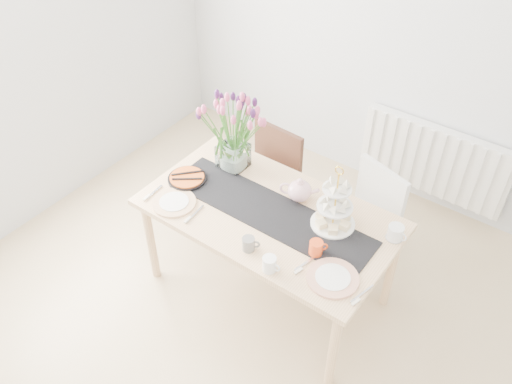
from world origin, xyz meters
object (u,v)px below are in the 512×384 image
Objects in this scene: tulip_vase at (232,123)px; mug_white at (269,264)px; mug_orange at (316,248)px; plate_right at (333,278)px; cream_jug at (395,233)px; tart_tin at (187,178)px; chair_brown at (269,175)px; mug_grey at (248,244)px; radiator at (434,160)px; chair_white at (367,214)px; dining_table at (269,220)px; teapot at (300,191)px; plate_left at (174,203)px; cake_stand at (334,211)px.

tulip_vase reaches higher than mug_white.
mug_orange is 0.33× the size of plate_right.
plate_right is at bearing -91.78° from cream_jug.
cream_jug is 0.37× the size of tart_tin.
chair_brown is 1.05m from mug_grey.
mug_orange is (-0.11, -1.66, 0.35)m from radiator.
mug_white is at bearing -19.38° from tart_tin.
tulip_vase is 1.24m from cream_jug.
chair_white is 8.84× the size of cream_jug.
mug_white reaches higher than dining_table.
chair_white is at bearing 31.28° from teapot.
plate_right is at bearing -7.60° from tart_tin.
chair_brown is at bearing 179.07° from cream_jug.
mug_grey is 0.62m from plate_left.
chair_white is at bearing 41.11° from mug_grey.
cream_jug is 1.38m from plate_left.
chair_brown is at bearing 69.56° from tart_tin.
cake_stand is at bearing 27.48° from mug_grey.
dining_table is 0.27m from teapot.
mug_orange is 0.21m from plate_right.
teapot is at bearing 21.34° from tart_tin.
mug_grey is at bearing -103.32° from radiator.
teapot reaches higher than mug_white.
teapot is 0.77m from tart_tin.
mug_orange is at bearing -115.21° from cream_jug.
tart_tin is at bearing -125.72° from radiator.
tulip_vase is 1.01m from mug_orange.
mug_white is (-0.11, -0.52, -0.07)m from cake_stand.
plate_right is at bearing -21.47° from dining_table.
chair_white is at bearing 146.36° from cream_jug.
dining_table is 2.45× the size of tulip_vase.
cream_jug is at bearing 18.64° from cake_stand.
mug_white is at bearing -93.79° from teapot.
chair_brown reaches higher than plate_right.
teapot is at bearing 38.71° from plate_left.
plate_right is (0.99, -0.79, 0.26)m from chair_brown.
cake_stand is at bearing 11.64° from tart_tin.
radiator is 1.40× the size of chair_brown.
tart_tin is 2.72× the size of mug_orange.
mug_grey is (-0.29, -0.47, -0.07)m from cake_stand.
chair_white reaches higher than dining_table.
mug_white is (0.66, -0.94, 0.30)m from chair_brown.
chair_brown is 0.80m from chair_white.
teapot reaches higher than mug_grey.
mug_white reaches higher than chair_white.
cream_jug is (0.35, 0.12, -0.07)m from cake_stand.
chair_white is at bearing 33.74° from tart_tin.
cream_jug is (0.74, 0.25, 0.12)m from dining_table.
cake_stand is 1.55× the size of tart_tin.
radiator is at bearing 52.54° from tulip_vase.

